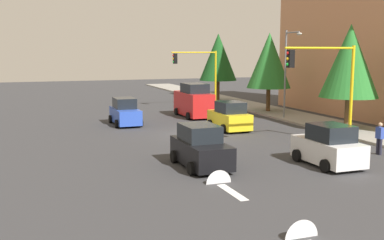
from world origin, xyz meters
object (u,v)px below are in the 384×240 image
at_px(pedestrian_crossing, 380,137).
at_px(tree_roadside_far, 218,57).
at_px(car_black, 201,148).
at_px(delivery_van_red, 194,101).
at_px(traffic_signal_far_left, 198,67).
at_px(tree_roadside_mid, 269,61).
at_px(tree_roadside_near, 350,61).
at_px(car_yellow, 230,117).
at_px(car_white, 329,147).
at_px(car_blue, 125,113).
at_px(street_lamp_curbside, 288,65).
at_px(traffic_signal_near_left, 326,75).

bearing_deg(pedestrian_crossing, tree_roadside_far, 174.76).
bearing_deg(car_black, delivery_van_red, 160.65).
bearing_deg(pedestrian_crossing, traffic_signal_far_left, -176.58).
xyz_separation_m(traffic_signal_far_left, tree_roadside_mid, (6.00, 4.34, 0.73)).
bearing_deg(pedestrian_crossing, car_black, -94.78).
bearing_deg(tree_roadside_mid, tree_roadside_near, 2.86).
relative_size(delivery_van_red, car_yellow, 1.29).
bearing_deg(car_white, car_blue, -157.57).
relative_size(traffic_signal_far_left, tree_roadside_mid, 0.78).
bearing_deg(street_lamp_curbside, car_yellow, -65.97).
relative_size(traffic_signal_near_left, car_black, 1.43).
bearing_deg(delivery_van_red, tree_roadside_far, 147.21).
distance_m(tree_roadside_far, tree_roadside_mid, 10.01).
bearing_deg(pedestrian_crossing, delivery_van_red, -166.10).
xyz_separation_m(tree_roadside_mid, pedestrian_crossing, (16.95, -2.97, -3.67)).
height_order(street_lamp_curbside, pedestrian_crossing, street_lamp_curbside).
height_order(tree_roadside_mid, car_yellow, tree_roadside_mid).
height_order(traffic_signal_far_left, street_lamp_curbside, street_lamp_curbside).
xyz_separation_m(traffic_signal_near_left, car_white, (3.97, -2.61, -3.13)).
bearing_deg(car_black, tree_roadside_near, 114.96).
bearing_deg(traffic_signal_near_left, car_blue, -142.06).
bearing_deg(tree_roadside_mid, car_blue, -79.65).
distance_m(car_black, car_white, 6.06).
relative_size(tree_roadside_near, pedestrian_crossing, 4.23).
bearing_deg(tree_roadside_mid, car_white, -21.03).
bearing_deg(delivery_van_red, traffic_signal_near_left, 11.52).
relative_size(street_lamp_curbside, tree_roadside_mid, 1.00).
height_order(traffic_signal_far_left, delivery_van_red, traffic_signal_far_left).
relative_size(traffic_signal_far_left, tree_roadside_near, 0.75).
bearing_deg(street_lamp_curbside, traffic_signal_far_left, -161.17).
height_order(tree_roadside_mid, pedestrian_crossing, tree_roadside_mid).
bearing_deg(traffic_signal_near_left, street_lamp_curbside, 159.99).
bearing_deg(tree_roadside_near, delivery_van_red, -142.05).
bearing_deg(traffic_signal_far_left, car_black, -20.64).
relative_size(car_yellow, car_white, 1.02).
xyz_separation_m(tree_roadside_far, car_blue, (12.43, -12.82, -3.87)).
distance_m(street_lamp_curbside, car_black, 17.06).
distance_m(car_yellow, car_blue, 7.86).
bearing_deg(traffic_signal_near_left, delivery_van_red, -168.48).
distance_m(delivery_van_red, car_yellow, 6.94).
bearing_deg(delivery_van_red, car_white, 0.63).
relative_size(car_black, car_blue, 1.02).
bearing_deg(street_lamp_curbside, pedestrian_crossing, -9.81).
distance_m(tree_roadside_mid, car_blue, 14.03).
bearing_deg(traffic_signal_near_left, car_white, -33.31).
relative_size(tree_roadside_far, car_black, 1.82).
height_order(tree_roadside_far, car_yellow, tree_roadside_far).
relative_size(tree_roadside_far, car_blue, 1.85).
xyz_separation_m(tree_roadside_near, tree_roadside_mid, (-10.00, -0.50, -0.13)).
bearing_deg(street_lamp_curbside, car_blue, -98.88).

